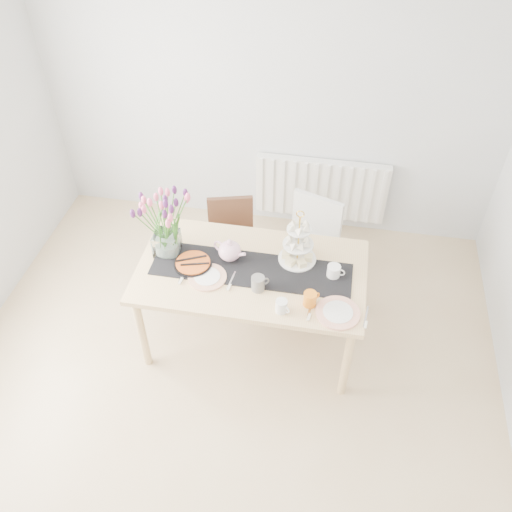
% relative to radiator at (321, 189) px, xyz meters
% --- Properties ---
extents(room_shell, '(4.50, 4.50, 4.50)m').
position_rel_radiator_xyz_m(room_shell, '(-0.50, -2.19, 0.85)').
color(room_shell, tan).
rests_on(room_shell, ground).
extents(radiator, '(1.20, 0.08, 0.60)m').
position_rel_radiator_xyz_m(radiator, '(0.00, 0.00, 0.00)').
color(radiator, white).
rests_on(radiator, room_shell).
extents(dining_table, '(1.60, 0.90, 0.75)m').
position_rel_radiator_xyz_m(dining_table, '(-0.38, -1.44, 0.22)').
color(dining_table, tan).
rests_on(dining_table, ground).
extents(chair_brown, '(0.48, 0.48, 0.76)m').
position_rel_radiator_xyz_m(chair_brown, '(-0.68, -0.77, -0.02)').
color(chair_brown, '#3D2416').
rests_on(chair_brown, ground).
extents(chair_white, '(0.54, 0.54, 0.85)m').
position_rel_radiator_xyz_m(chair_white, '(-0.02, -0.77, 0.04)').
color(chair_white, silver).
rests_on(chair_white, ground).
extents(table_runner, '(1.40, 0.35, 0.01)m').
position_rel_radiator_xyz_m(table_runner, '(-0.38, -1.44, 0.30)').
color(table_runner, black).
rests_on(table_runner, dining_table).
extents(tulip_vase, '(0.63, 0.63, 0.54)m').
position_rel_radiator_xyz_m(tulip_vase, '(-1.01, -1.37, 0.64)').
color(tulip_vase, silver).
rests_on(tulip_vase, dining_table).
extents(cake_stand, '(0.27, 0.27, 0.40)m').
position_rel_radiator_xyz_m(cake_stand, '(-0.08, -1.29, 0.41)').
color(cake_stand, gold).
rests_on(cake_stand, dining_table).
extents(teapot, '(0.32, 0.29, 0.17)m').
position_rel_radiator_xyz_m(teapot, '(-0.55, -1.37, 0.38)').
color(teapot, silver).
rests_on(teapot, dining_table).
extents(cream_jug, '(0.11, 0.11, 0.09)m').
position_rel_radiator_xyz_m(cream_jug, '(0.19, -1.40, 0.35)').
color(cream_jug, white).
rests_on(cream_jug, dining_table).
extents(tart_tin, '(0.27, 0.27, 0.03)m').
position_rel_radiator_xyz_m(tart_tin, '(-0.79, -1.47, 0.32)').
color(tart_tin, black).
rests_on(tart_tin, dining_table).
extents(mug_grey, '(0.13, 0.13, 0.11)m').
position_rel_radiator_xyz_m(mug_grey, '(-0.30, -1.62, 0.35)').
color(mug_grey, slate).
rests_on(mug_grey, dining_table).
extents(mug_white, '(0.11, 0.11, 0.09)m').
position_rel_radiator_xyz_m(mug_white, '(-0.12, -1.78, 0.35)').
color(mug_white, silver).
rests_on(mug_white, dining_table).
extents(mug_orange, '(0.12, 0.12, 0.10)m').
position_rel_radiator_xyz_m(mug_orange, '(0.05, -1.69, 0.35)').
color(mug_orange, orange).
rests_on(mug_orange, dining_table).
extents(plate_left, '(0.30, 0.30, 0.01)m').
position_rel_radiator_xyz_m(plate_left, '(-0.66, -1.58, 0.31)').
color(plate_left, silver).
rests_on(plate_left, dining_table).
extents(plate_right, '(0.32, 0.32, 0.02)m').
position_rel_radiator_xyz_m(plate_right, '(0.24, -1.74, 0.31)').
color(plate_right, white).
rests_on(plate_right, dining_table).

